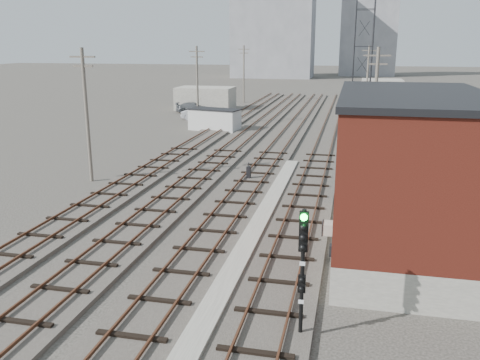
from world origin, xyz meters
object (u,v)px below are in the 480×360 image
(site_trailer, at_px, (215,119))
(car_red, at_px, (209,115))
(switch_stand, at_px, (249,173))
(car_silver, at_px, (199,114))
(signal_mast, at_px, (303,263))
(car_grey, at_px, (193,108))

(site_trailer, distance_m, car_red, 7.53)
(switch_stand, xyz_separation_m, car_silver, (-11.91, 27.19, 0.16))
(switch_stand, xyz_separation_m, site_trailer, (-7.97, 20.11, 0.63))
(site_trailer, bearing_deg, car_silver, 131.52)
(signal_mast, distance_m, site_trailer, 41.23)
(signal_mast, height_order, switch_stand, signal_mast)
(signal_mast, relative_size, car_grey, 0.91)
(site_trailer, bearing_deg, signal_mast, -58.39)
(car_grey, bearing_deg, signal_mast, -166.95)
(site_trailer, height_order, car_silver, site_trailer)
(signal_mast, relative_size, site_trailer, 0.72)
(signal_mast, bearing_deg, car_silver, 110.83)
(switch_stand, bearing_deg, car_silver, 117.96)
(site_trailer, relative_size, car_red, 1.43)
(car_silver, bearing_deg, signal_mast, -159.40)
(signal_mast, distance_m, car_silver, 49.24)
(car_silver, bearing_deg, car_grey, 23.40)
(switch_stand, xyz_separation_m, car_grey, (-14.76, 33.70, 0.14))
(switch_stand, bearing_deg, signal_mast, -69.17)
(switch_stand, xyz_separation_m, car_red, (-10.66, 27.13, 0.16))
(site_trailer, xyz_separation_m, car_silver, (-3.94, 7.08, -0.47))
(site_trailer, bearing_deg, switch_stand, -55.97)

